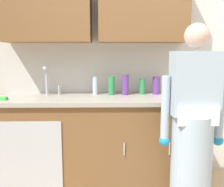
{
  "coord_description": "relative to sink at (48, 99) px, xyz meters",
  "views": [
    {
      "loc": [
        -0.43,
        -1.9,
        1.37
      ],
      "look_at": [
        -0.38,
        0.55,
        1.0
      ],
      "focal_mm": 41.11,
      "sensor_mm": 36.0,
      "label": 1
    }
  ],
  "objects": [
    {
      "name": "countertop",
      "position": [
        0.49,
        -0.01,
        -0.01
      ],
      "size": [
        1.96,
        0.66,
        0.04
      ],
      "primitive_type": "cube",
      "color": "#A8A093",
      "rests_on": "counter_cabinet"
    },
    {
      "name": "cup_by_sink",
      "position": [
        1.4,
        -0.07,
        0.06
      ],
      "size": [
        0.08,
        0.08,
        0.09
      ],
      "primitive_type": "cylinder",
      "color": "white",
      "rests_on": "countertop"
    },
    {
      "name": "sponge",
      "position": [
        -0.41,
        -0.16,
        0.03
      ],
      "size": [
        0.11,
        0.07,
        0.03
      ],
      "primitive_type": "cube",
      "color": "#4CBF4C",
      "rests_on": "countertop"
    },
    {
      "name": "bottle_water_short",
      "position": [
        0.66,
        0.15,
        0.12
      ],
      "size": [
        0.07,
        0.07,
        0.2
      ],
      "primitive_type": "cylinder",
      "color": "#2D8C4C",
      "rests_on": "countertop"
    },
    {
      "name": "bottle_soap",
      "position": [
        1.0,
        0.19,
        0.1
      ],
      "size": [
        0.07,
        0.07,
        0.17
      ],
      "primitive_type": "cylinder",
      "color": "#2D8C4C",
      "rests_on": "countertop"
    },
    {
      "name": "kitchen_wall_with_uppers",
      "position": [
        0.9,
        0.29,
        0.55
      ],
      "size": [
        4.8,
        0.44,
        2.7
      ],
      "color": "beige",
      "rests_on": "ground"
    },
    {
      "name": "bottle_dish_liquid",
      "position": [
        1.16,
        0.19,
        0.11
      ],
      "size": [
        0.08,
        0.08,
        0.19
      ],
      "primitive_type": "cylinder",
      "color": "#66388C",
      "rests_on": "countertop"
    },
    {
      "name": "sink",
      "position": [
        0.0,
        0.0,
        0.0
      ],
      "size": [
        0.5,
        0.36,
        0.35
      ],
      "color": "#B7BABF",
      "rests_on": "counter_cabinet"
    },
    {
      "name": "knife_on_counter",
      "position": [
        1.18,
        -0.06,
        0.02
      ],
      "size": [
        0.03,
        0.24,
        0.01
      ],
      "primitive_type": "cube",
      "rotation": [
        0.0,
        0.0,
        1.59
      ],
      "color": "silver",
      "rests_on": "countertop"
    },
    {
      "name": "counter_cabinet",
      "position": [
        0.48,
        -0.01,
        -0.48
      ],
      "size": [
        1.9,
        0.62,
        0.9
      ],
      "color": "brown",
      "rests_on": "ground"
    },
    {
      "name": "bottle_cleaner_spray",
      "position": [
        0.81,
        0.14,
        0.12
      ],
      "size": [
        0.07,
        0.07,
        0.22
      ],
      "primitive_type": "cylinder",
      "color": "#66388C",
      "rests_on": "countertop"
    },
    {
      "name": "bottle_water_tall",
      "position": [
        0.48,
        0.18,
        0.12
      ],
      "size": [
        0.06,
        0.06,
        0.2
      ],
      "primitive_type": "cylinder",
      "color": "silver",
      "rests_on": "countertop"
    },
    {
      "name": "person_at_sink",
      "position": [
        1.33,
        -0.55,
        -0.23
      ],
      "size": [
        0.55,
        0.34,
        1.62
      ],
      "color": "white",
      "rests_on": "ground"
    }
  ]
}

